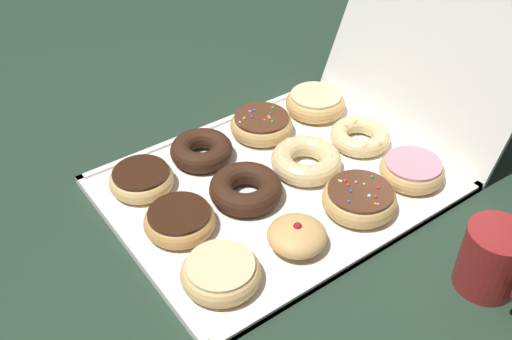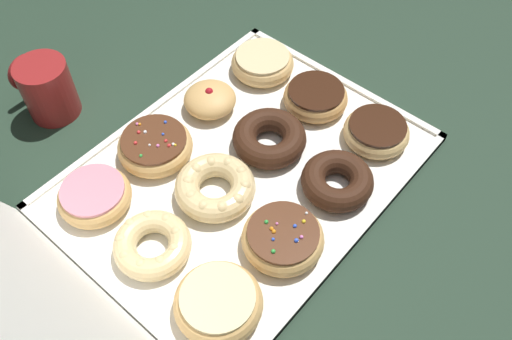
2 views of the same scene
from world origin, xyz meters
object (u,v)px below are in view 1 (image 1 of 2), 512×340
Objects in this scene: chocolate_cake_ring_donut_4 at (246,189)px; jelly_filled_donut_5 at (297,236)px; donut_box at (278,185)px; pink_frosted_donut_11 at (412,170)px; chocolate_frosted_donut_0 at (142,179)px; coffee_mug at (494,259)px; glazed_ring_donut_9 at (315,103)px; chocolate_cake_ring_donut_3 at (201,150)px; cruller_donut_7 at (305,159)px; sprinkle_donut_6 at (261,124)px; cruller_donut_10 at (362,137)px; glazed_ring_donut_2 at (221,272)px; sprinkle_donut_8 at (359,199)px; chocolate_frosted_donut_1 at (181,221)px.

jelly_filled_donut_5 is (0.13, -0.00, 0.00)m from chocolate_cake_ring_donut_4.
pink_frosted_donut_11 is (0.12, 0.19, 0.02)m from donut_box.
chocolate_frosted_donut_0 is at bearing -153.77° from jelly_filled_donut_5.
chocolate_frosted_donut_0 is at bearing -147.21° from coffee_mug.
glazed_ring_donut_9 is at bearing 91.10° from chocolate_frosted_donut_0.
cruller_donut_7 is (0.13, 0.13, 0.00)m from chocolate_cake_ring_donut_3.
chocolate_frosted_donut_0 is 0.25m from sprinkle_donut_6.
pink_frosted_donut_11 reaches higher than donut_box.
chocolate_cake_ring_donut_3 is 0.26m from jelly_filled_donut_5.
cruller_donut_10 reaches higher than donut_box.
cruller_donut_7 reaches higher than pink_frosted_donut_11.
chocolate_cake_ring_donut_4 is at bearing 45.39° from chocolate_frosted_donut_0.
pink_frosted_donut_11 is at bearing 44.97° from cruller_donut_7.
sprinkle_donut_8 is (0.00, 0.26, 0.00)m from glazed_ring_donut_2.
glazed_ring_donut_9 is (-0.13, 0.26, 0.00)m from chocolate_cake_ring_donut_4.
chocolate_frosted_donut_0 is at bearing -179.16° from chocolate_frosted_donut_1.
coffee_mug is at bearing 27.03° from chocolate_cake_ring_donut_4.
sprinkle_donut_8 reaches higher than chocolate_frosted_donut_0.
jelly_filled_donut_5 is at bearing -43.25° from cruller_donut_7.
cruller_donut_10 is (-0.12, 0.12, -0.00)m from sprinkle_donut_8.
glazed_ring_donut_2 is (0.25, -0.00, 0.00)m from chocolate_frosted_donut_0.
glazed_ring_donut_9 reaches higher than cruller_donut_10.
cruller_donut_7 is 1.15× the size of coffee_mug.
glazed_ring_donut_2 is at bearing -125.61° from coffee_mug.
glazed_ring_donut_2 is at bearing -72.62° from cruller_donut_10.
glazed_ring_donut_2 is 0.29m from cruller_donut_7.
chocolate_cake_ring_donut_3 is at bearing -90.46° from glazed_ring_donut_9.
donut_box is at bearing 91.23° from chocolate_cake_ring_donut_4.
cruller_donut_7 is (-0.01, 0.25, 0.00)m from chocolate_frosted_donut_1.
chocolate_cake_ring_donut_3 is 0.94× the size of glazed_ring_donut_9.
glazed_ring_donut_2 is 0.46m from glazed_ring_donut_9.
cruller_donut_10 is at bearing 89.95° from chocolate_frosted_donut_1.
coffee_mug reaches higher than pink_frosted_donut_11.
chocolate_frosted_donut_1 is (0.00, -0.19, 0.02)m from donut_box.
sprinkle_donut_8 is 0.29m from glazed_ring_donut_9.
glazed_ring_donut_9 reaches higher than chocolate_frosted_donut_0.
chocolate_frosted_donut_0 is at bearing -123.02° from pink_frosted_donut_11.
glazed_ring_donut_9 is at bearing 135.32° from jelly_filled_donut_5.
pink_frosted_donut_11 is (0.26, 0.26, 0.00)m from chocolate_cake_ring_donut_3.
chocolate_cake_ring_donut_4 is (-0.00, 0.12, 0.00)m from chocolate_frosted_donut_1.
jelly_filled_donut_5 is (0.01, 0.13, 0.00)m from glazed_ring_donut_2.
chocolate_frosted_donut_1 is 1.01× the size of pink_frosted_donut_11.
glazed_ring_donut_2 is at bearing -46.52° from chocolate_cake_ring_donut_4.
sprinkle_donut_6 is (-0.26, 0.26, 0.00)m from glazed_ring_donut_2.
chocolate_frosted_donut_0 is 0.45m from pink_frosted_donut_11.
pink_frosted_donut_11 is at bearing 64.14° from chocolate_cake_ring_donut_4.
donut_box is at bearing -87.01° from cruller_donut_7.
cruller_donut_7 is at bearing 116.44° from glazed_ring_donut_2.
glazed_ring_donut_2 is at bearing -93.26° from jelly_filled_donut_5.
sprinkle_donut_6 is at bearing -153.89° from pink_frosted_donut_11.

